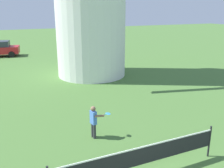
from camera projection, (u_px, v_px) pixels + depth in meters
tennis_net at (141, 156)px, 7.17m from camera, size 5.28×0.06×1.10m
player_far at (94, 120)px, 9.40m from camera, size 0.78×0.43×1.28m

